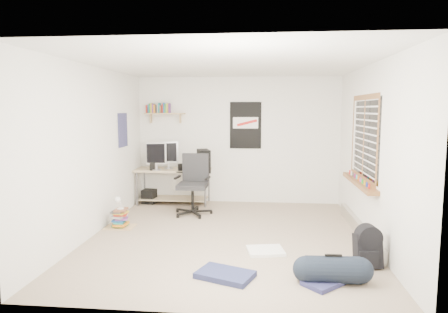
# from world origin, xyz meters

# --- Properties ---
(floor) EXTENTS (4.00, 4.50, 0.01)m
(floor) POSITION_xyz_m (0.00, 0.00, -0.01)
(floor) COLOR gray
(floor) RESTS_ON ground
(ceiling) EXTENTS (4.00, 4.50, 0.01)m
(ceiling) POSITION_xyz_m (0.00, 0.00, 2.50)
(ceiling) COLOR white
(ceiling) RESTS_ON ground
(back_wall) EXTENTS (4.00, 0.01, 2.50)m
(back_wall) POSITION_xyz_m (0.00, 2.25, 1.25)
(back_wall) COLOR silver
(back_wall) RESTS_ON ground
(left_wall) EXTENTS (0.01, 4.50, 2.50)m
(left_wall) POSITION_xyz_m (-2.00, 0.00, 1.25)
(left_wall) COLOR silver
(left_wall) RESTS_ON ground
(right_wall) EXTENTS (0.01, 4.50, 2.50)m
(right_wall) POSITION_xyz_m (2.00, 0.00, 1.25)
(right_wall) COLOR silver
(right_wall) RESTS_ON ground
(desk) EXTENTS (1.59, 1.06, 0.67)m
(desk) POSITION_xyz_m (-1.26, 2.00, 0.36)
(desk) COLOR tan
(desk) RESTS_ON floor
(monitor_left) EXTENTS (0.39, 0.16, 0.42)m
(monitor_left) POSITION_xyz_m (-1.53, 1.75, 0.88)
(monitor_left) COLOR #ACADB1
(monitor_left) RESTS_ON desk
(monitor_right) EXTENTS (0.39, 0.20, 0.42)m
(monitor_right) POSITION_xyz_m (-1.35, 1.99, 0.88)
(monitor_right) COLOR #9B9A9F
(monitor_right) RESTS_ON desk
(pc_tower) EXTENTS (0.32, 0.46, 0.43)m
(pc_tower) POSITION_xyz_m (-0.63, 1.82, 0.88)
(pc_tower) COLOR black
(pc_tower) RESTS_ON desk
(keyboard) EXTENTS (0.46, 0.23, 0.02)m
(keyboard) POSITION_xyz_m (-1.03, 1.74, 0.68)
(keyboard) COLOR black
(keyboard) RESTS_ON desk
(speaker_left) EXTENTS (0.12, 0.12, 0.19)m
(speaker_left) POSITION_xyz_m (-1.62, 1.74, 0.76)
(speaker_left) COLOR black
(speaker_left) RESTS_ON desk
(speaker_right) EXTENTS (0.11, 0.11, 0.17)m
(speaker_right) POSITION_xyz_m (-1.07, 1.74, 0.75)
(speaker_right) COLOR black
(speaker_right) RESTS_ON desk
(office_chair) EXTENTS (0.76, 0.76, 1.08)m
(office_chair) POSITION_xyz_m (-0.74, 1.19, 0.49)
(office_chair) COLOR #232426
(office_chair) RESTS_ON floor
(wall_shelf) EXTENTS (0.80, 0.22, 0.24)m
(wall_shelf) POSITION_xyz_m (-1.45, 2.14, 1.78)
(wall_shelf) COLOR tan
(wall_shelf) RESTS_ON back_wall
(poster_back_wall) EXTENTS (0.62, 0.03, 0.92)m
(poster_back_wall) POSITION_xyz_m (0.15, 2.23, 1.55)
(poster_back_wall) COLOR black
(poster_back_wall) RESTS_ON back_wall
(poster_left_wall) EXTENTS (0.02, 0.42, 0.60)m
(poster_left_wall) POSITION_xyz_m (-1.99, 1.20, 1.50)
(poster_left_wall) COLOR navy
(poster_left_wall) RESTS_ON left_wall
(window) EXTENTS (0.10, 1.50, 1.26)m
(window) POSITION_xyz_m (1.95, 0.30, 1.45)
(window) COLOR brown
(window) RESTS_ON right_wall
(baseboard_heater) EXTENTS (0.08, 2.50, 0.18)m
(baseboard_heater) POSITION_xyz_m (1.96, 0.30, 0.09)
(baseboard_heater) COLOR #B7B2A8
(baseboard_heater) RESTS_ON floor
(backpack) EXTENTS (0.33, 0.28, 0.40)m
(backpack) POSITION_xyz_m (1.75, -0.97, 0.20)
(backpack) COLOR black
(backpack) RESTS_ON floor
(duffel_bag) EXTENTS (0.31, 0.31, 0.58)m
(duffel_bag) POSITION_xyz_m (1.26, -1.46, 0.14)
(duffel_bag) COLOR black
(duffel_bag) RESTS_ON floor
(tshirt) EXTENTS (0.53, 0.47, 0.04)m
(tshirt) POSITION_xyz_m (0.55, -0.59, 0.02)
(tshirt) COLOR silver
(tshirt) RESTS_ON floor
(jeans_a) EXTENTS (0.71, 0.58, 0.07)m
(jeans_a) POSITION_xyz_m (0.09, -1.43, 0.03)
(jeans_a) COLOR #21274C
(jeans_a) RESTS_ON floor
(jeans_b) EXTENTS (0.50, 0.49, 0.05)m
(jeans_b) POSITION_xyz_m (1.15, -1.52, 0.03)
(jeans_b) COLOR #232450
(jeans_b) RESTS_ON floor
(book_stack) EXTENTS (0.53, 0.48, 0.29)m
(book_stack) POSITION_xyz_m (-1.75, 0.30, 0.15)
(book_stack) COLOR brown
(book_stack) RESTS_ON floor
(desk_lamp) EXTENTS (0.17, 0.21, 0.18)m
(desk_lamp) POSITION_xyz_m (-1.73, 0.28, 0.38)
(desk_lamp) COLOR white
(desk_lamp) RESTS_ON book_stack
(subwoofer) EXTENTS (0.28, 0.28, 0.27)m
(subwoofer) POSITION_xyz_m (-1.75, 1.94, 0.14)
(subwoofer) COLOR black
(subwoofer) RESTS_ON floor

